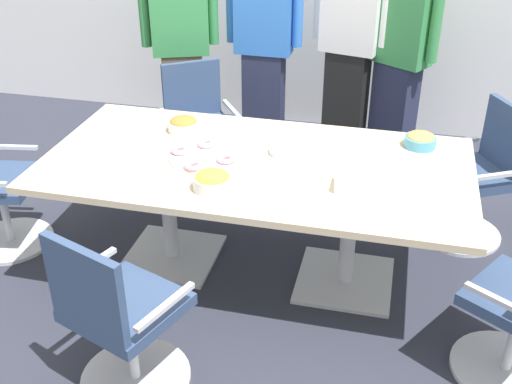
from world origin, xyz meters
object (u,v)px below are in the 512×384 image
person_standing_1 (264,42)px  donut_platter (202,156)px  office_chair_2 (476,181)px  snack_bowl_chips_yellow (212,180)px  office_chair_0 (120,323)px  snack_bowl_cookies (420,140)px  person_standing_0 (181,43)px  person_standing_3 (400,52)px  conference_table (256,181)px  office_chair_3 (199,133)px  person_standing_2 (350,39)px  napkin_pile (351,182)px  snack_bowl_pretzels (183,124)px  plate_stack (289,151)px

person_standing_1 → donut_platter: person_standing_1 is taller
office_chair_2 → snack_bowl_chips_yellow: size_ratio=4.47×
donut_platter → office_chair_0: bearing=-94.3°
office_chair_2 → snack_bowl_cookies: size_ratio=4.92×
person_standing_0 → person_standing_3: size_ratio=0.99×
office_chair_2 → conference_table: bearing=90.9°
office_chair_3 → office_chair_0: bearing=64.0°
office_chair_0 → person_standing_2: 2.96m
person_standing_3 → snack_bowl_cookies: person_standing_3 is taller
office_chair_2 → snack_bowl_cookies: bearing=99.5°
person_standing_2 → person_standing_0: bearing=21.6°
office_chair_0 → napkin_pile: office_chair_0 is taller
person_standing_0 → person_standing_3: person_standing_3 is taller
office_chair_0 → person_standing_1: (0.04, 2.77, 0.52)m
snack_bowl_cookies → napkin_pile: (-0.34, -0.60, -0.00)m
office_chair_0 → napkin_pile: 1.34m
conference_table → person_standing_1: person_standing_1 is taller
person_standing_2 → snack_bowl_cookies: bearing=126.8°
office_chair_0 → office_chair_3: bearing=118.6°
person_standing_0 → snack_bowl_cookies: size_ratio=9.47×
snack_bowl_cookies → napkin_pile: snack_bowl_cookies is taller
conference_table → person_standing_3: person_standing_3 is taller
snack_bowl_pretzels → office_chair_3: bearing=101.9°
conference_table → plate_stack: 0.26m
snack_bowl_chips_yellow → office_chair_2: bearing=37.0°
office_chair_0 → person_standing_2: bearing=96.3°
snack_bowl_pretzels → plate_stack: snack_bowl_pretzels is taller
office_chair_2 → snack_bowl_pretzels: (-1.82, -0.42, 0.39)m
snack_bowl_chips_yellow → person_standing_1: bearing=95.6°
office_chair_3 → donut_platter: size_ratio=2.30×
office_chair_3 → snack_bowl_cookies: size_ratio=4.92×
person_standing_3 → plate_stack: 1.64m
napkin_pile → plate_stack: bearing=139.1°
conference_table → office_chair_2: 1.49m
office_chair_0 → office_chair_3: same height
office_chair_2 → donut_platter: (-1.59, -0.76, 0.36)m
conference_table → person_standing_3: size_ratio=1.36×
snack_bowl_chips_yellow → person_standing_3: bearing=67.4°
snack_bowl_cookies → person_standing_1: bearing=134.0°
plate_stack → napkin_pile: (0.39, -0.34, 0.03)m
snack_bowl_cookies → person_standing_0: bearing=148.8°
office_chair_2 → person_standing_3: size_ratio=0.52×
snack_bowl_pretzels → plate_stack: bearing=-12.2°
conference_table → person_standing_1: 1.76m
office_chair_0 → snack_bowl_cookies: office_chair_0 is taller
person_standing_0 → napkin_pile: person_standing_0 is taller
person_standing_2 → snack_bowl_cookies: size_ratio=10.08×
office_chair_0 → plate_stack: bearing=86.6°
person_standing_1 → snack_bowl_pretzels: (-0.19, -1.40, -0.13)m
office_chair_3 → person_standing_0: size_ratio=0.52×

